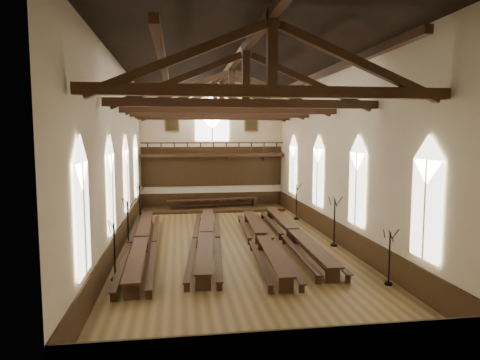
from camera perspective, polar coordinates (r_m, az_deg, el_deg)
The scene contains 21 objects.
ground at distance 23.96m, azimuth -1.14°, elevation -8.67°, with size 26.00×26.00×0.00m, color brown.
room_walls at distance 23.18m, azimuth -1.17°, elevation 6.96°, with size 26.00×26.00×26.00m.
wainscot_band at distance 23.81m, azimuth -1.14°, elevation -7.28°, with size 12.00×26.00×1.20m.
side_windows at distance 23.29m, azimuth -1.16°, elevation 0.26°, with size 11.85×19.80×4.50m.
end_window at distance 36.03m, azimuth -3.73°, elevation 7.82°, with size 2.80×0.12×3.80m.
minstrels_gallery at distance 35.84m, azimuth -3.66°, elevation 2.53°, with size 11.80×1.24×3.70m.
portraits at distance 36.03m, azimuth -3.73°, elevation 7.63°, with size 7.75×0.09×1.45m.
roof_trusses at distance 23.28m, azimuth -1.18°, elevation 11.29°, with size 11.70×25.70×2.80m.
refectory_row_a at distance 23.34m, azimuth -12.99°, elevation -7.81°, with size 1.74×14.60×0.77m.
refectory_row_b at distance 23.83m, azimuth -4.46°, elevation -7.38°, with size 2.15×14.68×0.77m.
refectory_row_c at distance 23.42m, azimuth 2.99°, elevation -7.68°, with size 1.87×14.30×0.73m.
refectory_row_d at distance 24.73m, azimuth 7.17°, elevation -6.94°, with size 1.77×14.53×0.76m.
dais at distance 35.02m, azimuth -3.63°, elevation -3.82°, with size 11.40×3.08×0.21m, color #382410.
high_table at distance 34.91m, azimuth -3.64°, elevation -2.70°, with size 7.49×1.70×0.70m.
high_chairs at distance 35.64m, azimuth -3.73°, elevation -2.57°, with size 5.88×0.49×1.03m.
candelabrum_left_near at distance 18.93m, azimuth -16.35°, elevation -10.46°, with size 0.69×0.79×2.58m.
candelabrum_left_mid at distance 23.67m, azimuth -14.67°, elevation -6.95°, with size 0.75×0.85×2.78m.
candelabrum_left_far at distance 30.67m, azimuth -13.19°, elevation -3.98°, with size 0.78×0.84×2.75m.
candelabrum_right_near at distance 18.71m, azimuth 19.25°, elevation -11.02°, with size 0.66×0.70×2.30m.
candelabrum_right_mid at distance 24.13m, azimuth 12.45°, elevation -6.67°, with size 0.81×0.82×2.75m.
candelabrum_right_far at distance 31.23m, azimuth 7.51°, elevation -3.77°, with size 0.78×0.77×2.62m.
Camera 1 is at (-2.86, -23.00, 6.07)m, focal length 32.00 mm.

